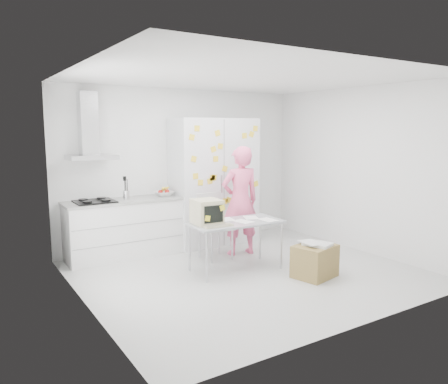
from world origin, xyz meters
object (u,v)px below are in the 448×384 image
chair (213,221)px  cardboard_box (315,261)px  desk (218,217)px  person (240,201)px

chair → cardboard_box: (0.71, -1.55, -0.35)m
desk → chair: size_ratio=1.33×
desk → cardboard_box: (1.02, -0.88, -0.57)m
desk → cardboard_box: desk is taller
chair → cardboard_box: 1.74m
desk → cardboard_box: 1.46m
person → desk: person is taller
person → cardboard_box: 1.62m
desk → person: bearing=40.1°
person → chair: size_ratio=1.72×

